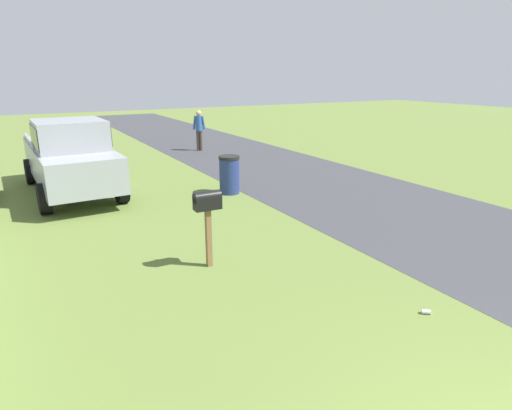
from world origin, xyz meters
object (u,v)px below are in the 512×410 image
object	(u,v)px
mailbox	(208,207)
trash_bin	(229,175)
pickup_truck	(70,155)
pedestrian	(199,127)

from	to	relation	value
mailbox	trash_bin	xyz separation A→B (m)	(4.19, -2.42, -0.55)
pickup_truck	pedestrian	bearing A→B (deg)	128.16
mailbox	pedestrian	world-z (taller)	pedestrian
pedestrian	pickup_truck	bearing A→B (deg)	167.22
pedestrian	trash_bin	bearing A→B (deg)	-158.75
mailbox	pickup_truck	xyz separation A→B (m)	(6.27, 1.42, 0.02)
pickup_truck	pedestrian	world-z (taller)	pickup_truck
trash_bin	pedestrian	world-z (taller)	pedestrian
mailbox	pedestrian	xyz separation A→B (m)	(11.21, -4.37, -0.08)
trash_bin	pedestrian	xyz separation A→B (m)	(7.02, -1.95, 0.47)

